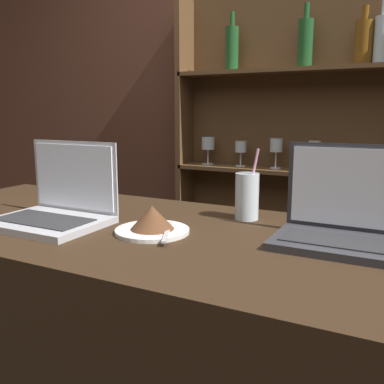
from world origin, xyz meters
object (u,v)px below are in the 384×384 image
(laptop_far, at_px, (344,222))
(water_glass, at_px, (247,196))
(cake_plate, at_px, (152,222))
(laptop_near, at_px, (57,206))

(laptop_far, distance_m, water_glass, 0.30)
(cake_plate, bearing_deg, laptop_far, 16.03)
(laptop_near, xyz_separation_m, laptop_far, (0.73, 0.16, 0.01))
(laptop_far, bearing_deg, water_glass, 157.63)
(laptop_near, height_order, cake_plate, laptop_near)
(laptop_near, xyz_separation_m, water_glass, (0.45, 0.28, 0.02))
(laptop_near, height_order, water_glass, laptop_near)
(laptop_near, relative_size, laptop_far, 1.01)
(laptop_far, relative_size, cake_plate, 1.58)
(laptop_far, xyz_separation_m, water_glass, (-0.28, 0.12, 0.01))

